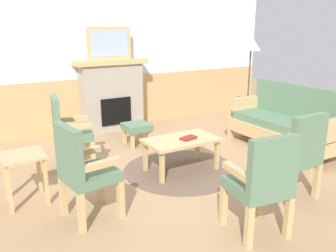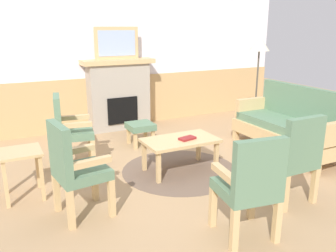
{
  "view_description": "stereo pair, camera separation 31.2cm",
  "coord_description": "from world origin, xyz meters",
  "px_view_note": "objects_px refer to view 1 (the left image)",
  "views": [
    {
      "loc": [
        -2.34,
        -3.57,
        1.86
      ],
      "look_at": [
        0.0,
        0.35,
        0.55
      ],
      "focal_mm": 37.57,
      "sensor_mm": 36.0,
      "label": 1
    },
    {
      "loc": [
        -2.06,
        -3.72,
        1.86
      ],
      "look_at": [
        0.0,
        0.35,
        0.55
      ],
      "focal_mm": 37.57,
      "sensor_mm": 36.0,
      "label": 2
    }
  ],
  "objects_px": {
    "footstool": "(137,128)",
    "armchair_front_left": "(262,181)",
    "armchair_by_window_left": "(83,168)",
    "book_on_table": "(188,138)",
    "fireplace": "(112,95)",
    "floor_lamp_by_couch": "(251,49)",
    "coffee_table": "(181,143)",
    "armchair_near_fireplace": "(67,129)",
    "framed_picture": "(109,43)",
    "couch": "(285,124)",
    "armchair_front_center": "(297,152)",
    "side_table": "(23,165)"
  },
  "relations": [
    {
      "from": "armchair_front_center",
      "to": "side_table",
      "type": "relative_size",
      "value": 1.78
    },
    {
      "from": "footstool",
      "to": "armchair_by_window_left",
      "type": "distance_m",
      "value": 2.27
    },
    {
      "from": "coffee_table",
      "to": "armchair_near_fireplace",
      "type": "height_order",
      "value": "armchair_near_fireplace"
    },
    {
      "from": "fireplace",
      "to": "coffee_table",
      "type": "distance_m",
      "value": 2.29
    },
    {
      "from": "couch",
      "to": "floor_lamp_by_couch",
      "type": "height_order",
      "value": "floor_lamp_by_couch"
    },
    {
      "from": "framed_picture",
      "to": "footstool",
      "type": "xyz_separation_m",
      "value": [
        -0.02,
        -1.06,
        -1.28
      ]
    },
    {
      "from": "book_on_table",
      "to": "footstool",
      "type": "relative_size",
      "value": 0.54
    },
    {
      "from": "armchair_near_fireplace",
      "to": "armchair_front_center",
      "type": "height_order",
      "value": "same"
    },
    {
      "from": "fireplace",
      "to": "footstool",
      "type": "bearing_deg",
      "value": -91.02
    },
    {
      "from": "fireplace",
      "to": "couch",
      "type": "height_order",
      "value": "fireplace"
    },
    {
      "from": "armchair_by_window_left",
      "to": "framed_picture",
      "type": "bearing_deg",
      "value": 62.89
    },
    {
      "from": "fireplace",
      "to": "armchair_front_center",
      "type": "distance_m",
      "value": 3.63
    },
    {
      "from": "fireplace",
      "to": "footstool",
      "type": "relative_size",
      "value": 3.25
    },
    {
      "from": "armchair_front_center",
      "to": "floor_lamp_by_couch",
      "type": "relative_size",
      "value": 0.58
    },
    {
      "from": "armchair_by_window_left",
      "to": "armchair_front_center",
      "type": "height_order",
      "value": "same"
    },
    {
      "from": "couch",
      "to": "armchair_by_window_left",
      "type": "bearing_deg",
      "value": -172.41
    },
    {
      "from": "armchair_near_fireplace",
      "to": "side_table",
      "type": "distance_m",
      "value": 0.99
    },
    {
      "from": "fireplace",
      "to": "armchair_near_fireplace",
      "type": "relative_size",
      "value": 1.33
    },
    {
      "from": "armchair_front_left",
      "to": "book_on_table",
      "type": "bearing_deg",
      "value": 80.09
    },
    {
      "from": "footstool",
      "to": "armchair_front_left",
      "type": "bearing_deg",
      "value": -92.92
    },
    {
      "from": "coffee_table",
      "to": "armchair_front_center",
      "type": "distance_m",
      "value": 1.45
    },
    {
      "from": "framed_picture",
      "to": "armchair_near_fireplace",
      "type": "height_order",
      "value": "framed_picture"
    },
    {
      "from": "framed_picture",
      "to": "floor_lamp_by_couch",
      "type": "relative_size",
      "value": 0.48
    },
    {
      "from": "armchair_front_center",
      "to": "side_table",
      "type": "xyz_separation_m",
      "value": [
        -2.58,
        1.42,
        -0.1
      ]
    },
    {
      "from": "armchair_by_window_left",
      "to": "side_table",
      "type": "bearing_deg",
      "value": 123.55
    },
    {
      "from": "framed_picture",
      "to": "coffee_table",
      "type": "relative_size",
      "value": 0.83
    },
    {
      "from": "couch",
      "to": "armchair_front_center",
      "type": "distance_m",
      "value": 1.68
    },
    {
      "from": "framed_picture",
      "to": "footstool",
      "type": "bearing_deg",
      "value": -91.02
    },
    {
      "from": "fireplace",
      "to": "framed_picture",
      "type": "height_order",
      "value": "framed_picture"
    },
    {
      "from": "footstool",
      "to": "framed_picture",
      "type": "bearing_deg",
      "value": 88.98
    },
    {
      "from": "fireplace",
      "to": "footstool",
      "type": "height_order",
      "value": "fireplace"
    },
    {
      "from": "coffee_table",
      "to": "armchair_by_window_left",
      "type": "relative_size",
      "value": 0.98
    },
    {
      "from": "couch",
      "to": "footstool",
      "type": "height_order",
      "value": "couch"
    },
    {
      "from": "armchair_by_window_left",
      "to": "armchair_front_left",
      "type": "distance_m",
      "value": 1.68
    },
    {
      "from": "armchair_front_center",
      "to": "floor_lamp_by_couch",
      "type": "bearing_deg",
      "value": 57.45
    },
    {
      "from": "couch",
      "to": "armchair_front_left",
      "type": "bearing_deg",
      "value": -143.11
    },
    {
      "from": "book_on_table",
      "to": "fireplace",
      "type": "bearing_deg",
      "value": 92.7
    },
    {
      "from": "footstool",
      "to": "armchair_front_left",
      "type": "xyz_separation_m",
      "value": [
        -0.14,
        -2.84,
        0.25
      ]
    },
    {
      "from": "footstool",
      "to": "armchair_near_fireplace",
      "type": "bearing_deg",
      "value": -163.01
    },
    {
      "from": "couch",
      "to": "footstool",
      "type": "xyz_separation_m",
      "value": [
        -1.9,
        1.31,
        -0.11
      ]
    },
    {
      "from": "armchair_near_fireplace",
      "to": "armchair_front_left",
      "type": "distance_m",
      "value": 2.69
    },
    {
      "from": "floor_lamp_by_couch",
      "to": "footstool",
      "type": "bearing_deg",
      "value": 177.29
    },
    {
      "from": "fireplace",
      "to": "armchair_front_left",
      "type": "distance_m",
      "value": 3.91
    },
    {
      "from": "couch",
      "to": "armchair_by_window_left",
      "type": "xyz_separation_m",
      "value": [
        -3.32,
        -0.44,
        0.14
      ]
    },
    {
      "from": "footstool",
      "to": "side_table",
      "type": "height_order",
      "value": "side_table"
    },
    {
      "from": "book_on_table",
      "to": "armchair_front_left",
      "type": "height_order",
      "value": "armchair_front_left"
    },
    {
      "from": "couch",
      "to": "armchair_front_left",
      "type": "height_order",
      "value": "same"
    },
    {
      "from": "armchair_front_center",
      "to": "floor_lamp_by_couch",
      "type": "xyz_separation_m",
      "value": [
        1.53,
        2.39,
        0.91
      ]
    },
    {
      "from": "framed_picture",
      "to": "book_on_table",
      "type": "bearing_deg",
      "value": -87.3
    },
    {
      "from": "armchair_by_window_left",
      "to": "armchair_front_center",
      "type": "distance_m",
      "value": 2.26
    }
  ]
}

